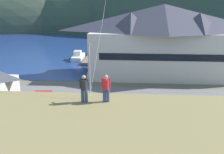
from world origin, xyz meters
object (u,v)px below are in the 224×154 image
storage_shed_waterside (101,59)px  parked_car_mid_row_near (172,105)px  parked_car_front_row_red (78,105)px  parking_light_pole (90,67)px  wharf_dock (92,59)px  moored_boat_outer_mooring (107,59)px  parked_car_back_row_left (198,124)px  parked_car_lone_by_shed (149,125)px  person_companion (106,87)px  moored_boat_wharfside (78,57)px  parked_car_mid_row_center (73,126)px  harbor_lodge (163,39)px  parked_car_back_row_right (44,99)px  person_kite_flyer (84,87)px

storage_shed_waterside → parked_car_mid_row_near: (10.26, -19.79, -1.19)m
parked_car_front_row_red → parking_light_pole: bearing=83.5°
storage_shed_waterside → wharf_dock: bearing=109.1°
moored_boat_outer_mooring → parked_car_back_row_left: 34.00m
moored_boat_outer_mooring → parked_car_lone_by_shed: moored_boat_outer_mooring is taller
person_companion → storage_shed_waterside: bearing=96.8°
moored_boat_wharfside → parked_car_front_row_red: bearing=-78.6°
storage_shed_waterside → parking_light_pole: (0.09, -15.23, 2.01)m
wharf_dock → parked_car_lone_by_shed: parked_car_lone_by_shed is taller
storage_shed_waterside → parked_car_mid_row_center: storage_shed_waterside is taller
moored_boat_wharfside → parked_car_back_row_left: bearing=-61.5°
harbor_lodge → moored_boat_outer_mooring: (-10.72, 10.50, -5.90)m
parked_car_front_row_red → parked_car_back_row_left: 13.23m
storage_shed_waterside → parked_car_mid_row_center: (0.00, -25.68, -1.19)m
parked_car_mid_row_center → parked_car_back_row_right: 8.51m
parking_light_pole → person_kite_flyer: size_ratio=3.90×
wharf_dock → parked_car_mid_row_near: size_ratio=2.77×
harbor_lodge → parked_car_lone_by_shed: 22.95m
wharf_dock → person_companion: person_companion is taller
storage_shed_waterside → moored_boat_outer_mooring: 7.56m
harbor_lodge → parked_car_mid_row_center: (-11.08, -22.58, -5.56)m
harbor_lodge → parked_car_lone_by_shed: bearing=-99.9°
parked_car_lone_by_shed → parked_car_front_row_red: size_ratio=1.02×
wharf_dock → person_kite_flyer: 42.45m
parked_car_back_row_right → wharf_dock: bearing=85.9°
moored_boat_outer_mooring → parked_car_mid_row_center: bearing=-90.6°
harbor_lodge → parked_car_mid_row_near: 17.61m
wharf_dock → parked_car_back_row_left: 36.84m
person_kite_flyer → wharf_dock: bearing=97.7°
parked_car_lone_by_shed → parked_car_back_row_right: bearing=153.7°
moored_boat_outer_mooring → parking_light_pole: (-0.28, -22.63, 3.54)m
parking_light_pole → parked_car_back_row_right: bearing=-144.9°
person_companion → wharf_dock: bearing=99.6°
parked_car_lone_by_shed → parked_car_mid_row_center: (-7.24, -0.65, 0.00)m
parked_car_front_row_red → parked_car_back_row_left: same height
parked_car_mid_row_near → person_companion: 15.37m
moored_boat_outer_mooring → parked_car_front_row_red: (-0.87, -27.82, 0.34)m
storage_shed_waterside → moored_boat_outer_mooring: size_ratio=0.68×
parked_car_mid_row_center → moored_boat_outer_mooring: bearing=89.4°
parked_car_mid_row_near → person_kite_flyer: bearing=-121.5°
moored_boat_outer_mooring → parked_car_mid_row_near: bearing=-70.0°
parked_car_back_row_right → parked_car_back_row_left: bearing=-18.1°
moored_boat_outer_mooring → person_companion: person_companion is taller
parked_car_lone_by_shed → parked_car_back_row_right: (-12.38, 6.13, 0.00)m
moored_boat_outer_mooring → parked_car_back_row_right: 26.88m
person_companion → parked_car_back_row_right: bearing=123.8°
parked_car_lone_by_shed → moored_boat_wharfside: bearing=111.6°
parked_car_back_row_right → parking_light_pole: 7.15m
parked_car_mid_row_near → harbor_lodge: bearing=87.2°
moored_boat_wharfside → parking_light_pole: bearing=-75.1°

